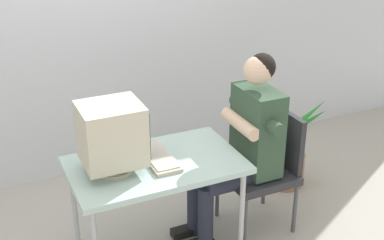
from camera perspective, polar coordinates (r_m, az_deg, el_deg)
desk at (r=3.37m, az=-4.03°, el=-5.55°), size 1.11×0.67×0.73m
crt_monitor at (r=3.17m, az=-8.78°, el=-1.61°), size 0.38×0.33×0.44m
keyboard at (r=3.36m, az=-3.75°, el=-4.13°), size 0.18×0.44×0.03m
office_chair at (r=3.81m, az=8.14°, el=-4.81°), size 0.48×0.48×0.89m
person_seated at (r=3.61m, az=5.72°, el=-2.37°), size 0.73×0.60×1.35m
potted_plant at (r=4.44m, az=10.27°, el=-3.43°), size 0.69×0.64×0.80m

